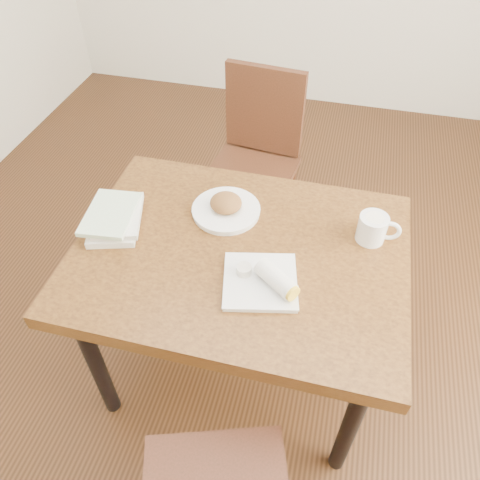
% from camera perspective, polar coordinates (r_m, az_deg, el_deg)
% --- Properties ---
extents(ground, '(4.00, 5.00, 0.01)m').
position_cam_1_polar(ground, '(2.24, 0.00, -14.66)').
color(ground, '#472814').
rests_on(ground, ground).
extents(table, '(1.15, 0.87, 0.75)m').
position_cam_1_polar(table, '(1.69, 0.00, -3.17)').
color(table, brown).
rests_on(table, ground).
extents(chair_far, '(0.46, 0.46, 0.95)m').
position_cam_1_polar(chair_far, '(2.43, 2.02, 10.67)').
color(chair_far, '#4A2415').
rests_on(chair_far, ground).
extents(plate_scone, '(0.26, 0.26, 0.08)m').
position_cam_1_polar(plate_scone, '(1.75, -1.71, 3.97)').
color(plate_scone, white).
rests_on(plate_scone, table).
extents(coffee_mug, '(0.15, 0.10, 0.10)m').
position_cam_1_polar(coffee_mug, '(1.69, 15.97, 1.42)').
color(coffee_mug, white).
rests_on(coffee_mug, table).
extents(plate_burrito, '(0.28, 0.28, 0.08)m').
position_cam_1_polar(plate_burrito, '(1.51, 3.07, -4.95)').
color(plate_burrito, white).
rests_on(plate_burrito, table).
extents(book_stack, '(0.24, 0.29, 0.07)m').
position_cam_1_polar(book_stack, '(1.76, -15.04, 2.62)').
color(book_stack, white).
rests_on(book_stack, table).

